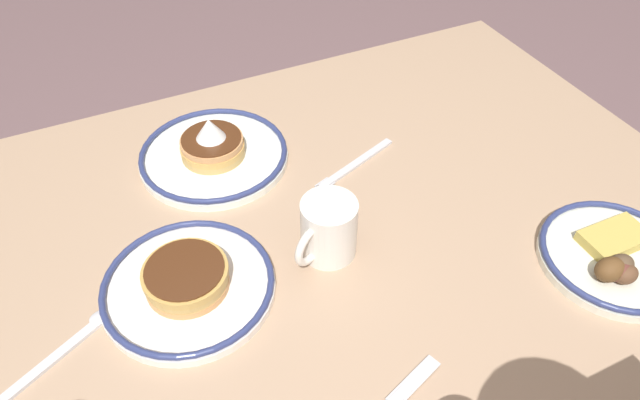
# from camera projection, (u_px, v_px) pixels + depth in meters

# --- Properties ---
(dining_table) EXTENTS (1.36, 0.92, 0.76)m
(dining_table) POSITION_uv_depth(u_px,v_px,m) (312.00, 258.00, 1.03)
(dining_table) COLOR tan
(dining_table) RESTS_ON ground_plane
(plate_near_main) EXTENTS (0.25, 0.25, 0.05)m
(plate_near_main) POSITION_uv_depth(u_px,v_px,m) (188.00, 284.00, 0.86)
(plate_near_main) COLOR white
(plate_near_main) RESTS_ON dining_table
(plate_center_pancakes) EXTENTS (0.27, 0.27, 0.09)m
(plate_center_pancakes) POSITION_uv_depth(u_px,v_px,m) (213.00, 152.00, 1.07)
(plate_center_pancakes) COLOR white
(plate_center_pancakes) RESTS_ON dining_table
(plate_far_companion) EXTENTS (0.23, 0.23, 0.05)m
(plate_far_companion) POSITION_uv_depth(u_px,v_px,m) (615.00, 257.00, 0.90)
(plate_far_companion) COLOR silver
(plate_far_companion) RESTS_ON dining_table
(coffee_mug) EXTENTS (0.11, 0.09, 0.10)m
(coffee_mug) POSITION_uv_depth(u_px,v_px,m) (327.00, 229.00, 0.89)
(coffee_mug) COLOR white
(coffee_mug) RESTS_ON dining_table
(fork_far) EXTENTS (0.19, 0.08, 0.01)m
(fork_far) POSITION_uv_depth(u_px,v_px,m) (355.00, 164.00, 1.07)
(fork_far) COLOR silver
(fork_far) RESTS_ON dining_table
(tea_spoon) EXTENTS (0.17, 0.10, 0.01)m
(tea_spoon) POSITION_uv_depth(u_px,v_px,m) (76.00, 339.00, 0.81)
(tea_spoon) COLOR silver
(tea_spoon) RESTS_ON dining_table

